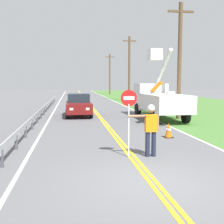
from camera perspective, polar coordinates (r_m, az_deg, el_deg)
ground_plane at (r=7.59m, az=8.26°, el=-13.95°), size 160.00×160.00×0.00m
grass_verge_right at (r=30.21m, az=18.60°, el=0.97°), size 16.00×110.00×0.01m
centerline_yellow_left at (r=27.02m, az=-4.10°, el=0.69°), size 0.11×110.00×0.01m
centerline_yellow_right at (r=27.03m, az=-3.72°, el=0.70°), size 0.11×110.00×0.01m
edge_line_right at (r=27.53m, az=3.58°, el=0.80°), size 0.12×110.00×0.01m
edge_line_left at (r=26.99m, az=-11.56°, el=0.57°), size 0.12×110.00×0.01m
flagger_worker at (r=9.77m, az=7.89°, el=-3.03°), size 1.09×0.25×1.83m
stop_sign_paddle at (r=9.53m, az=3.46°, el=0.80°), size 0.56×0.04×2.33m
utility_bucket_truck at (r=20.21m, az=9.36°, el=2.72°), size 2.67×6.82×4.98m
oncoming_sedan_nearest at (r=21.20m, az=-6.82°, el=1.39°), size 1.92×4.11×1.70m
utility_pole_near at (r=20.17m, az=13.64°, el=10.46°), size 1.80×0.28×7.95m
utility_pole_mid at (r=38.06m, az=3.56°, el=9.06°), size 1.80×0.28×8.61m
utility_pole_far at (r=57.46m, az=-0.45°, el=7.90°), size 1.80×0.28×8.18m
traffic_cone_lead at (r=13.33m, az=11.48°, el=-3.71°), size 0.40×0.40×0.70m
traffic_cone_mid at (r=15.53m, az=8.44°, el=-2.25°), size 0.40×0.40×0.70m
guardrail_left_shoulder at (r=21.47m, az=-14.00°, el=0.47°), size 0.10×32.00×0.71m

